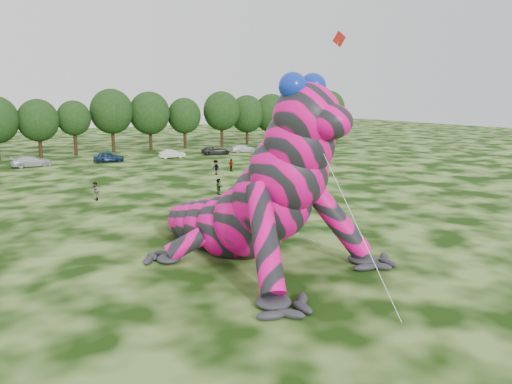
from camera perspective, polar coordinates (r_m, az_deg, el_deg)
The scene contains 22 objects.
ground at distance 31.25m, azimuth 0.06°, elevation -7.03°, with size 240.00×240.00×0.00m, color #16330A.
inflatable_gecko at distance 29.80m, azimuth -2.90°, elevation 2.81°, with size 18.31×21.75×10.87m, color #F40580, non-canonical shape.
flying_kite at distance 42.05m, azimuth 9.02°, elevation 15.58°, with size 3.40×4.37×14.98m.
tree_8 at distance 83.28m, azimuth -23.57°, elevation 6.66°, with size 6.14×5.53×8.94m, color black, non-canonical shape.
tree_9 at distance 84.51m, azimuth -20.04°, elevation 6.88°, with size 5.27×4.74×8.68m, color black, non-canonical shape.
tree_10 at distance 87.10m, azimuth -16.13°, elevation 7.83°, with size 7.09×6.38×10.50m, color black, non-canonical shape.
tree_11 at distance 88.64m, azimuth -12.03°, elevation 7.94°, with size 7.01×6.31×10.07m, color black, non-canonical shape.
tree_12 at distance 90.49m, azimuth -8.17°, elevation 7.78°, with size 5.99×5.39×8.97m, color black, non-canonical shape.
tree_13 at distance 92.93m, azimuth -3.95°, elevation 8.31°, with size 6.83×6.15×10.13m, color black, non-canonical shape.
tree_14 at distance 97.39m, azimuth -1.04°, elevation 8.26°, with size 6.82×6.14×9.40m, color black, non-canonical shape.
tree_15 at distance 99.19m, azimuth 1.78°, elevation 8.38°, with size 7.17×6.45×9.63m, color black, non-canonical shape.
tree_16 at distance 104.44m, azimuth 4.54°, elevation 8.42°, with size 6.26×5.63×9.37m, color black, non-canonical shape.
tree_17 at distance 106.23m, azimuth 8.29°, elevation 8.64°, with size 6.98×6.28×10.30m, color black, non-canonical shape.
car_3 at distance 73.75m, azimuth -24.30°, elevation 3.20°, with size 2.06×5.07×1.47m, color silver.
car_4 at distance 75.20m, azimuth -16.50°, elevation 3.87°, with size 1.73×4.31×1.47m, color #14284D.
car_5 at distance 77.50m, azimuth -9.56°, elevation 4.32°, with size 1.38×3.96×1.30m, color silver.
car_6 at distance 81.03m, azimuth -4.62°, elevation 4.73°, with size 2.12×4.60×1.28m, color #2A2A2D.
car_7 at distance 83.90m, azimuth -1.51°, elevation 4.99°, with size 1.80×4.43×1.29m, color white.
spectator_3 at distance 63.40m, azimuth -2.85°, elevation 3.08°, with size 0.94×0.39×1.60m, color gray.
spectator_5 at distance 49.02m, azimuth -4.28°, elevation 0.64°, with size 1.48×0.47×1.59m, color gray.
spectator_2 at distance 60.86m, azimuth -4.62°, elevation 2.82°, with size 1.18×0.68×1.82m, color gray.
spectator_1 at distance 48.43m, azimuth -17.90°, elevation 0.07°, with size 0.84×0.66×1.74m, color gray.
Camera 1 is at (-15.39, -25.37, 9.81)m, focal length 35.00 mm.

